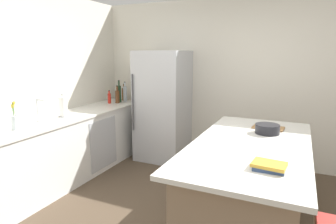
{
  "coord_description": "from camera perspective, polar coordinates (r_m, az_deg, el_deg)",
  "views": [
    {
      "loc": [
        0.83,
        -2.35,
        1.76
      ],
      "look_at": [
        -0.71,
        0.98,
        1.0
      ],
      "focal_mm": 30.56,
      "sensor_mm": 36.0,
      "label": 1
    }
  ],
  "objects": [
    {
      "name": "wall_rear",
      "position": [
        4.69,
        14.6,
        5.73
      ],
      "size": [
        6.0,
        0.1,
        2.6
      ],
      "primitive_type": "cube",
      "color": "silver",
      "rests_on": "ground_plane"
    },
    {
      "name": "wall_left",
      "position": [
        4.06,
        -29.44,
        3.7
      ],
      "size": [
        0.1,
        6.0,
        2.6
      ],
      "primitive_type": "cube",
      "color": "silver",
      "rests_on": "ground_plane"
    },
    {
      "name": "counter_run_left",
      "position": [
        4.29,
        -19.44,
        -6.66
      ],
      "size": [
        0.69,
        3.15,
        0.91
      ],
      "color": "silver",
      "rests_on": "ground_plane"
    },
    {
      "name": "kitchen_island",
      "position": [
        3.02,
        15.72,
        -14.18
      ],
      "size": [
        1.05,
        2.11,
        0.92
      ],
      "color": "#8E755B",
      "rests_on": "ground_plane"
    },
    {
      "name": "refrigerator",
      "position": [
        4.73,
        -1.04,
        1.22
      ],
      "size": [
        0.78,
        0.75,
        1.79
      ],
      "color": "#B7BABF",
      "rests_on": "ground_plane"
    },
    {
      "name": "sink_faucet",
      "position": [
        3.93,
        -24.43,
        0.47
      ],
      "size": [
        0.15,
        0.05,
        0.3
      ],
      "color": "silver",
      "rests_on": "counter_run_left"
    },
    {
      "name": "flower_vase",
      "position": [
        3.64,
        -28.25,
        -1.51
      ],
      "size": [
        0.08,
        0.08,
        0.33
      ],
      "color": "silver",
      "rests_on": "counter_run_left"
    },
    {
      "name": "paper_towel_roll",
      "position": [
        4.12,
        -20.21,
        0.96
      ],
      "size": [
        0.14,
        0.14,
        0.31
      ],
      "color": "gray",
      "rests_on": "counter_run_left"
    },
    {
      "name": "whiskey_bottle",
      "position": [
        5.28,
        -8.7,
        3.63
      ],
      "size": [
        0.09,
        0.09,
        0.3
      ],
      "color": "brown",
      "rests_on": "counter_run_left"
    },
    {
      "name": "soda_bottle",
      "position": [
        5.15,
        -8.57,
        3.67
      ],
      "size": [
        0.07,
        0.07,
        0.35
      ],
      "color": "silver",
      "rests_on": "counter_run_left"
    },
    {
      "name": "wine_bottle",
      "position": [
        5.1,
        -9.71,
        3.69
      ],
      "size": [
        0.07,
        0.07,
        0.38
      ],
      "color": "#19381E",
      "rests_on": "counter_run_left"
    },
    {
      "name": "syrup_bottle",
      "position": [
        5.01,
        -10.07,
        3.12
      ],
      "size": [
        0.07,
        0.07,
        0.3
      ],
      "color": "#5B3319",
      "rests_on": "counter_run_left"
    },
    {
      "name": "hot_sauce_bottle",
      "position": [
        5.01,
        -11.62,
        2.75
      ],
      "size": [
        0.05,
        0.05,
        0.22
      ],
      "color": "red",
      "rests_on": "counter_run_left"
    },
    {
      "name": "cookbook_stack",
      "position": [
        2.26,
        19.5,
        -10.14
      ],
      "size": [
        0.25,
        0.2,
        0.05
      ],
      "color": "#334770",
      "rests_on": "kitchen_island"
    },
    {
      "name": "mixing_bowl",
      "position": [
        3.22,
        19.19,
        -3.2
      ],
      "size": [
        0.25,
        0.25,
        0.1
      ],
      "color": "black",
      "rests_on": "kitchen_island"
    },
    {
      "name": "cutting_board",
      "position": [
        3.45,
        19.36,
        -2.95
      ],
      "size": [
        0.35,
        0.23,
        0.02
      ],
      "color": "#9E7042",
      "rests_on": "kitchen_island"
    }
  ]
}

